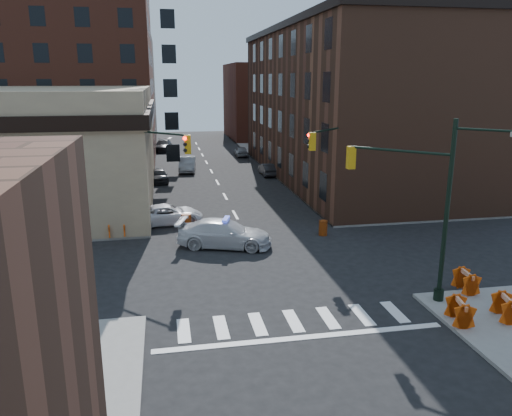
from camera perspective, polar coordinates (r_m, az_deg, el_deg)
name	(u,v)px	position (r m, az deg, el deg)	size (l,w,h in m)	color
ground	(262,263)	(27.25, 0.64, -6.31)	(140.00, 140.00, 0.00)	black
sidewalk_ne	(391,158)	(64.85, 15.20, 5.55)	(34.00, 54.50, 0.15)	gray
bank_building	(6,148)	(43.50, -26.70, 6.17)	(22.00, 22.00, 9.00)	#9D8A67
apartment_block	(43,58)	(66.40, -23.19, 15.46)	(25.00, 25.00, 24.00)	brown
commercial_row_ne	(347,107)	(50.82, 10.37, 11.31)	(14.00, 34.00, 14.00)	#533121
filler_nw	(92,89)	(87.68, -18.24, 12.78)	(20.00, 18.00, 16.00)	brown
filler_ne	(277,101)	(85.18, 2.38, 12.10)	(16.00, 16.00, 12.00)	brown
signal_pole_se	(422,199)	(22.91, 18.44, 0.95)	(5.40, 5.27, 8.00)	black
signal_pole_nw	(149,171)	(30.79, -12.08, 4.21)	(3.58, 3.67, 8.00)	black
signal_pole_ne	(334,165)	(32.63, 8.96, 4.93)	(3.67, 3.58, 8.00)	black
tree_ne_near	(284,140)	(52.83, 3.20, 7.82)	(3.00, 3.00, 4.85)	black
tree_ne_far	(268,132)	(60.59, 1.40, 8.71)	(3.00, 3.00, 4.85)	black
police_car	(224,233)	(29.64, -3.62, -2.92)	(2.27, 5.59, 1.62)	silver
pickup	(167,214)	(34.73, -10.09, -0.72)	(2.24, 4.87, 1.35)	white
parked_car_wnear	(159,175)	(48.97, -11.02, 3.68)	(1.56, 3.87, 1.32)	black
parked_car_wfar	(188,164)	(54.22, -7.83, 4.99)	(1.66, 4.75, 1.57)	gray
parked_car_wdeep	(163,145)	(70.25, -10.55, 7.05)	(2.15, 5.29, 1.54)	black
parked_car_enear	(268,169)	(51.48, 1.35, 4.44)	(1.34, 3.85, 1.27)	black
parked_car_efar	(241,151)	(64.33, -1.72, 6.50)	(1.51, 3.76, 1.28)	gray
pedestrian_a	(88,223)	(32.51, -18.66, -1.61)	(0.67, 0.44, 1.85)	black
pedestrian_b	(67,214)	(35.03, -20.81, -0.62)	(0.92, 0.72, 1.90)	black
pedestrian_c	(78,220)	(33.08, -19.72, -1.34)	(1.14, 0.48, 1.95)	#212632
barrel_road	(323,228)	(32.09, 7.67, -2.27)	(0.54, 0.54, 0.96)	#C35609
barrel_bank	(186,223)	(33.00, -7.95, -1.66)	(0.63, 0.63, 1.12)	#EF570B
barricade_se_a	(466,281)	(25.19, 22.87, -7.75)	(1.31, 0.65, 0.98)	#D34F09
barricade_se_b	(460,312)	(22.04, 22.27, -10.91)	(1.31, 0.66, 0.98)	orange
barricade_se_c	(506,308)	(23.12, 26.66, -10.18)	(1.32, 0.66, 0.99)	#CD4609
barricade_nw_a	(117,230)	(32.14, -15.63, -2.44)	(1.20, 0.60, 0.90)	red
barricade_nw_b	(65,233)	(32.63, -21.00, -2.68)	(1.12, 0.56, 0.84)	red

